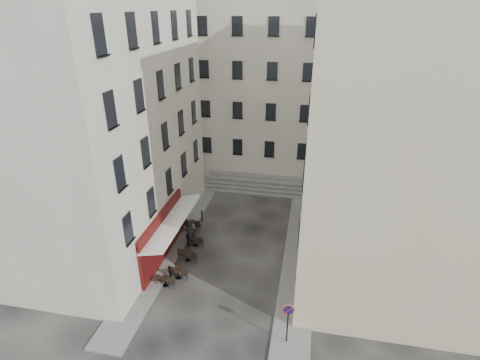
% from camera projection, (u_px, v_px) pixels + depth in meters
% --- Properties ---
extents(ground, '(90.00, 90.00, 0.00)m').
position_uv_depth(ground, '(225.00, 275.00, 23.74)').
color(ground, black).
rests_on(ground, ground).
extents(sidewalk_left, '(2.00, 22.00, 0.12)m').
position_uv_depth(sidewalk_left, '(179.00, 233.00, 28.06)').
color(sidewalk_left, slate).
rests_on(sidewalk_left, ground).
extents(sidewalk_right, '(2.00, 18.00, 0.12)m').
position_uv_depth(sidewalk_right, '(299.00, 254.00, 25.59)').
color(sidewalk_right, slate).
rests_on(sidewalk_right, ground).
extents(building_left, '(12.20, 16.20, 20.60)m').
position_uv_depth(building_left, '(73.00, 95.00, 23.89)').
color(building_left, beige).
rests_on(building_left, ground).
extents(building_right, '(12.20, 14.20, 18.60)m').
position_uv_depth(building_right, '(417.00, 127.00, 21.06)').
color(building_right, beige).
rests_on(building_right, ground).
extents(building_back, '(18.20, 10.20, 18.60)m').
position_uv_depth(building_back, '(258.00, 75.00, 36.86)').
color(building_back, beige).
rests_on(building_back, ground).
extents(cafe_storefront, '(1.74, 7.30, 3.50)m').
position_uv_depth(cafe_storefront, '(164.00, 234.00, 24.59)').
color(cafe_storefront, '#450D09').
rests_on(cafe_storefront, ground).
extents(stone_steps, '(9.00, 3.15, 0.80)m').
position_uv_depth(stone_steps, '(256.00, 185.00, 34.75)').
color(stone_steps, '#615E5C').
rests_on(stone_steps, ground).
extents(bollard_near, '(0.12, 0.12, 0.98)m').
position_uv_depth(bollard_near, '(170.00, 272.00, 23.20)').
color(bollard_near, black).
rests_on(bollard_near, ground).
extents(bollard_mid, '(0.12, 0.12, 0.98)m').
position_uv_depth(bollard_mid, '(188.00, 240.00, 26.31)').
color(bollard_mid, black).
rests_on(bollard_mid, ground).
extents(bollard_far, '(0.12, 0.12, 0.98)m').
position_uv_depth(bollard_far, '(202.00, 215.00, 29.42)').
color(bollard_far, black).
rests_on(bollard_far, ground).
extents(no_parking_sign, '(0.57, 0.11, 2.50)m').
position_uv_depth(no_parking_sign, '(288.00, 317.00, 18.20)').
color(no_parking_sign, black).
rests_on(no_parking_sign, ground).
extents(bistro_table_a, '(1.17, 0.55, 0.82)m').
position_uv_depth(bistro_table_a, '(165.00, 280.00, 22.65)').
color(bistro_table_a, black).
rests_on(bistro_table_a, ground).
extents(bistro_table_b, '(1.22, 0.57, 0.86)m').
position_uv_depth(bistro_table_b, '(178.00, 272.00, 23.28)').
color(bistro_table_b, black).
rests_on(bistro_table_b, ground).
extents(bistro_table_c, '(1.28, 0.60, 0.90)m').
position_uv_depth(bistro_table_c, '(188.00, 255.00, 24.90)').
color(bistro_table_c, black).
rests_on(bistro_table_c, ground).
extents(bistro_table_d, '(1.14, 0.53, 0.80)m').
position_uv_depth(bistro_table_d, '(196.00, 241.00, 26.47)').
color(bistro_table_d, black).
rests_on(bistro_table_d, ground).
extents(bistro_table_e, '(1.39, 0.65, 0.98)m').
position_uv_depth(bistro_table_e, '(192.00, 225.00, 28.21)').
color(bistro_table_e, black).
rests_on(bistro_table_e, ground).
extents(pedestrian, '(0.83, 0.72, 1.92)m').
position_uv_depth(pedestrian, '(190.00, 233.00, 26.43)').
color(pedestrian, black).
rests_on(pedestrian, ground).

